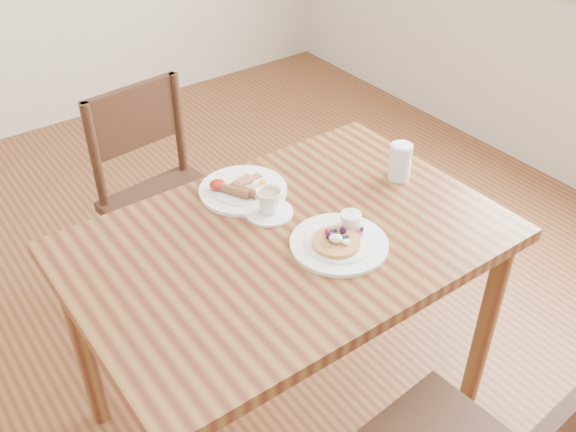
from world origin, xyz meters
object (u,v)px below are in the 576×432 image
object	(u,v)px
pancake_plate	(340,240)
teacup_saucer	(269,204)
breakfast_plate	(242,189)
dining_table	(288,263)
chair_far	(163,193)
water_glass	(400,162)

from	to	relation	value
pancake_plate	teacup_saucer	world-z (taller)	teacup_saucer
pancake_plate	breakfast_plate	distance (m)	0.38
dining_table	pancake_plate	size ratio (longest dim) A/B	4.44
chair_far	teacup_saucer	world-z (taller)	chair_far
pancake_plate	water_glass	world-z (taller)	water_glass
dining_table	teacup_saucer	size ratio (longest dim) A/B	8.57
teacup_saucer	water_glass	world-z (taller)	water_glass
chair_far	water_glass	size ratio (longest dim) A/B	7.50
chair_far	breakfast_plate	distance (m)	0.56
dining_table	chair_far	distance (m)	0.77
chair_far	pancake_plate	size ratio (longest dim) A/B	3.26
dining_table	chair_far	size ratio (longest dim) A/B	1.36
teacup_saucer	water_glass	size ratio (longest dim) A/B	1.19
breakfast_plate	teacup_saucer	distance (m)	0.14
breakfast_plate	teacup_saucer	bearing A→B (deg)	-88.43
teacup_saucer	water_glass	distance (m)	0.45
pancake_plate	water_glass	xyz separation A→B (m)	(0.37, 0.15, 0.04)
teacup_saucer	pancake_plate	bearing A→B (deg)	-72.26
pancake_plate	breakfast_plate	xyz separation A→B (m)	(-0.08, 0.37, -0.00)
chair_far	pancake_plate	bearing A→B (deg)	92.11
chair_far	pancake_plate	xyz separation A→B (m)	(0.13, -0.87, 0.27)
breakfast_plate	water_glass	world-z (taller)	water_glass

